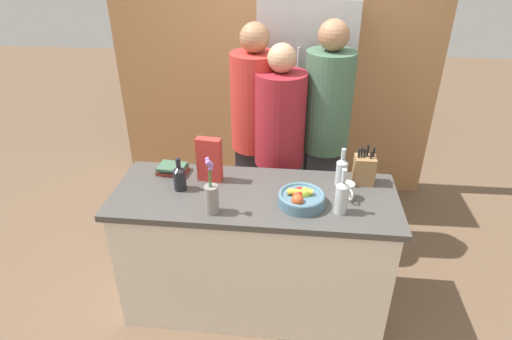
{
  "coord_description": "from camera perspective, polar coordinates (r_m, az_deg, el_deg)",
  "views": [
    {
      "loc": [
        0.24,
        -2.19,
        2.31
      ],
      "look_at": [
        0.0,
        0.08,
        1.02
      ],
      "focal_mm": 30.0,
      "sensor_mm": 36.0,
      "label": 1
    }
  ],
  "objects": [
    {
      "name": "book_stack",
      "position": [
        2.87,
        -11.07,
        0.16
      ],
      "size": [
        0.2,
        0.15,
        0.06
      ],
      "color": "maroon",
      "rests_on": "kitchen_island"
    },
    {
      "name": "kitchen_island",
      "position": [
        2.88,
        -0.18,
        -10.71
      ],
      "size": [
        1.74,
        0.66,
        0.9
      ],
      "color": "silver",
      "rests_on": "ground_plane"
    },
    {
      "name": "ground_plane",
      "position": [
        3.19,
        -0.16,
        -16.92
      ],
      "size": [
        14.0,
        14.0,
        0.0
      ],
      "primitive_type": "plane",
      "color": "brown"
    },
    {
      "name": "person_in_blue",
      "position": [
        3.12,
        3.13,
        3.3
      ],
      "size": [
        0.36,
        0.36,
        1.67
      ],
      "rotation": [
        0.0,
        0.0,
        0.17
      ],
      "color": "#383842",
      "rests_on": "ground_plane"
    },
    {
      "name": "back_wall_wood",
      "position": [
        4.0,
        2.49,
        14.84
      ],
      "size": [
        2.94,
        0.12,
        2.6
      ],
      "color": "#AD7A4C",
      "rests_on": "ground_plane"
    },
    {
      "name": "bottle_wine",
      "position": [
        2.44,
        11.36,
        -3.4
      ],
      "size": [
        0.07,
        0.07,
        0.28
      ],
      "color": "#B2BCC1",
      "rests_on": "kitchen_island"
    },
    {
      "name": "bottle_oil",
      "position": [
        2.65,
        -10.16,
        -0.96
      ],
      "size": [
        0.08,
        0.08,
        0.21
      ],
      "color": "black",
      "rests_on": "kitchen_island"
    },
    {
      "name": "bottle_vinegar",
      "position": [
        2.71,
        11.34,
        -0.09
      ],
      "size": [
        0.07,
        0.07,
        0.25
      ],
      "color": "#B2BCC1",
      "rests_on": "kitchen_island"
    },
    {
      "name": "fruit_bowl",
      "position": [
        2.5,
        6.03,
        -3.7
      ],
      "size": [
        0.27,
        0.27,
        0.11
      ],
      "color": "slate",
      "rests_on": "kitchen_island"
    },
    {
      "name": "flower_vase",
      "position": [
        2.4,
        -5.96,
        -3.23
      ],
      "size": [
        0.08,
        0.08,
        0.35
      ],
      "color": "gray",
      "rests_on": "kitchen_island"
    },
    {
      "name": "knife_block",
      "position": [
        2.76,
        14.22,
        0.06
      ],
      "size": [
        0.13,
        0.11,
        0.26
      ],
      "color": "olive",
      "rests_on": "kitchen_island"
    },
    {
      "name": "person_in_red_tee",
      "position": [
        3.21,
        9.25,
        5.36
      ],
      "size": [
        0.35,
        0.35,
        1.8
      ],
      "rotation": [
        0.0,
        0.0,
        0.11
      ],
      "color": "#383842",
      "rests_on": "ground_plane"
    },
    {
      "name": "coffee_mug",
      "position": [
        2.6,
        12.08,
        -2.77
      ],
      "size": [
        0.08,
        0.12,
        0.1
      ],
      "color": "silver",
      "rests_on": "kitchen_island"
    },
    {
      "name": "cereal_box",
      "position": [
        2.7,
        -6.24,
        1.36
      ],
      "size": [
        0.16,
        0.08,
        0.29
      ],
      "color": "red",
      "rests_on": "kitchen_island"
    },
    {
      "name": "refrigerator",
      "position": [
        3.76,
        6.24,
        7.94
      ],
      "size": [
        0.74,
        0.62,
        1.88
      ],
      "color": "#B7B7BC",
      "rests_on": "ground_plane"
    },
    {
      "name": "person_at_sink",
      "position": [
        3.23,
        -0.16,
        5.54
      ],
      "size": [
        0.35,
        0.35,
        1.77
      ],
      "rotation": [
        0.0,
        0.0,
        -0.07
      ],
      "color": "#383842",
      "rests_on": "ground_plane"
    }
  ]
}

